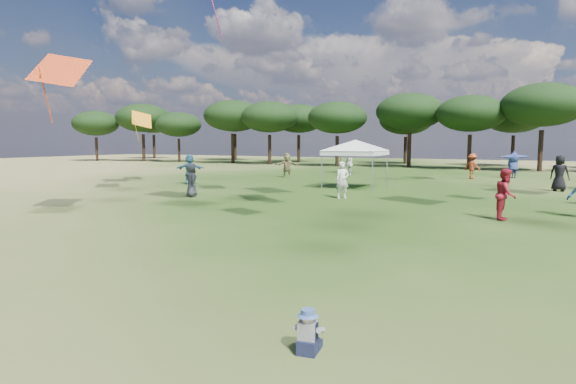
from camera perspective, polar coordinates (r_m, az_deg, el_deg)
name	(u,v)px	position (r m, az deg, el deg)	size (l,w,h in m)	color
tree_line	(531,110)	(50.28, 26.89, 8.61)	(108.78, 17.63, 7.77)	black
tent_left	(356,142)	(27.05, 8.01, 5.88)	(6.12, 6.12, 2.98)	gray
toddler	(308,333)	(6.17, 2.43, -16.38)	(0.39, 0.43, 0.56)	#161A33
festival_crowd	(429,170)	(29.27, 16.41, 2.47)	(28.67, 21.50, 1.93)	#2E2E33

